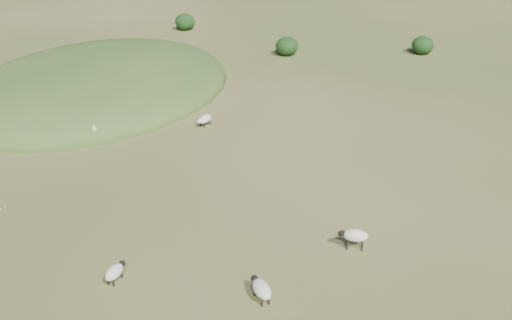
{
  "coord_description": "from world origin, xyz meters",
  "views": [
    {
      "loc": [
        10.05,
        -17.07,
        12.36
      ],
      "look_at": [
        2.0,
        4.0,
        1.0
      ],
      "focal_mm": 40.0,
      "sensor_mm": 36.0,
      "label": 1
    }
  ],
  "objects_px": {
    "sheep_2": "(94,128)",
    "sheep_5": "(115,272)",
    "sheep_0": "(205,119)",
    "sheep_4": "(261,289)",
    "sheep_3": "(355,236)"
  },
  "relations": [
    {
      "from": "sheep_2",
      "to": "sheep_3",
      "type": "bearing_deg",
      "value": -152.23
    },
    {
      "from": "sheep_2",
      "to": "sheep_5",
      "type": "height_order",
      "value": "sheep_2"
    },
    {
      "from": "sheep_3",
      "to": "sheep_4",
      "type": "relative_size",
      "value": 1.04
    },
    {
      "from": "sheep_3",
      "to": "sheep_5",
      "type": "xyz_separation_m",
      "value": [
        -7.14,
        -4.73,
        -0.19
      ]
    },
    {
      "from": "sheep_0",
      "to": "sheep_2",
      "type": "distance_m",
      "value": 5.86
    },
    {
      "from": "sheep_0",
      "to": "sheep_3",
      "type": "distance_m",
      "value": 13.05
    },
    {
      "from": "sheep_0",
      "to": "sheep_4",
      "type": "xyz_separation_m",
      "value": [
        7.83,
        -12.21,
        0.03
      ]
    },
    {
      "from": "sheep_2",
      "to": "sheep_5",
      "type": "relative_size",
      "value": 1.04
    },
    {
      "from": "sheep_4",
      "to": "sheep_5",
      "type": "height_order",
      "value": "sheep_4"
    },
    {
      "from": "sheep_0",
      "to": "sheep_3",
      "type": "bearing_deg",
      "value": 63.6
    },
    {
      "from": "sheep_2",
      "to": "sheep_4",
      "type": "bearing_deg",
      "value": -168.79
    },
    {
      "from": "sheep_3",
      "to": "sheep_5",
      "type": "bearing_deg",
      "value": 22.02
    },
    {
      "from": "sheep_2",
      "to": "sheep_4",
      "type": "height_order",
      "value": "sheep_2"
    },
    {
      "from": "sheep_3",
      "to": "sheep_5",
      "type": "distance_m",
      "value": 8.57
    },
    {
      "from": "sheep_3",
      "to": "sheep_5",
      "type": "relative_size",
      "value": 1.12
    }
  ]
}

